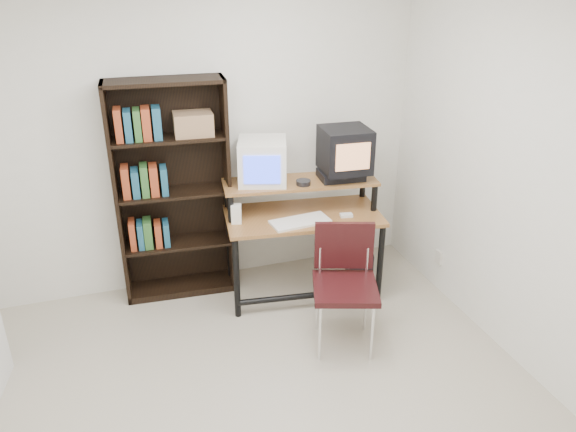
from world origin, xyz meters
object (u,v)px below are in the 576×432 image
object	(u,v)px
crt_tv	(345,150)
pc_tower	(359,266)
bookshelf	(172,189)
computer_desk	(303,217)
school_chair	(345,274)
crt_monitor	(262,162)

from	to	relation	value
crt_tv	pc_tower	xyz separation A→B (m)	(0.11, -0.16, -1.02)
crt_tv	bookshelf	distance (m)	1.45
computer_desk	pc_tower	size ratio (longest dim) A/B	2.99
school_chair	bookshelf	size ratio (longest dim) A/B	0.50
computer_desk	bookshelf	distance (m)	1.10
computer_desk	crt_tv	xyz separation A→B (m)	(0.38, 0.05, 0.53)
crt_monitor	crt_tv	xyz separation A→B (m)	(0.66, -0.15, 0.08)
computer_desk	crt_monitor	distance (m)	0.57
crt_monitor	crt_tv	distance (m)	0.68
computer_desk	crt_monitor	world-z (taller)	crt_monitor
crt_monitor	bookshelf	xyz separation A→B (m)	(-0.72, 0.17, -0.21)
computer_desk	crt_monitor	size ratio (longest dim) A/B	2.81
crt_monitor	crt_tv	world-z (taller)	crt_tv
crt_tv	school_chair	xyz separation A→B (m)	(-0.32, -0.80, -0.66)
computer_desk	pc_tower	distance (m)	0.70
crt_monitor	bookshelf	distance (m)	0.77
pc_tower	school_chair	world-z (taller)	school_chair
school_chair	crt_monitor	bearing A→B (deg)	128.42
crt_tv	computer_desk	bearing A→B (deg)	-169.17
crt_monitor	pc_tower	xyz separation A→B (m)	(0.77, -0.31, -0.94)
crt_monitor	school_chair	xyz separation A→B (m)	(0.34, -0.95, -0.58)
computer_desk	crt_tv	world-z (taller)	crt_tv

